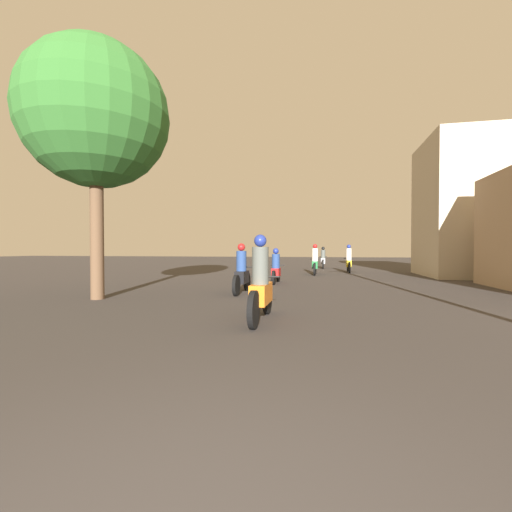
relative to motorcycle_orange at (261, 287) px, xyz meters
name	(u,v)px	position (x,y,z in m)	size (l,w,h in m)	color
motorcycle_orange	(261,287)	(0.00, 0.00, 0.00)	(0.60, 2.12, 1.68)	black
motorcycle_black	(242,273)	(-1.38, 3.99, -0.03)	(0.60, 2.05, 1.58)	black
motorcycle_red	(276,269)	(-0.77, 7.36, -0.07)	(0.60, 1.87, 1.44)	black
motorcycle_green	(315,262)	(0.64, 12.50, 0.01)	(0.60, 2.05, 1.68)	black
motorcycle_yellow	(349,261)	(2.58, 14.76, 0.01)	(0.60, 2.12, 1.68)	black
motorcycle_silver	(323,260)	(1.03, 18.97, -0.03)	(0.60, 2.07, 1.58)	black
building_right_far	(482,208)	(9.04, 12.96, 2.86)	(5.58, 5.15, 7.05)	beige
street_tree	(96,116)	(-5.03, 1.94, 4.43)	(3.99, 3.99, 7.11)	brown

